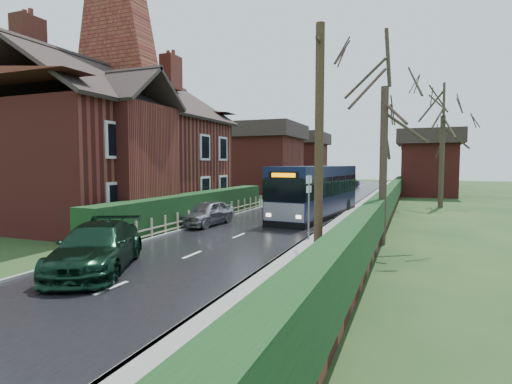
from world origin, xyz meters
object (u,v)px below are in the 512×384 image
at_px(bus, 316,192).
at_px(telegraph_pole, 319,154).
at_px(car_silver, 207,213).
at_px(car_green, 97,247).
at_px(brick_house, 120,143).
at_px(bus_stop_sign, 309,198).

height_order(bus, telegraph_pole, telegraph_pole).
bearing_deg(car_silver, car_green, -78.76).
relative_size(brick_house, telegraph_pole, 2.16).
distance_m(car_silver, car_green, 9.06).
bearing_deg(car_silver, telegraph_pole, -42.26).
bearing_deg(telegraph_pole, bus, 101.66).
height_order(car_silver, telegraph_pole, telegraph_pole).
relative_size(brick_house, bus_stop_sign, 5.32).
relative_size(bus, car_green, 2.12).
xyz_separation_m(car_green, bus_stop_sign, (4.80, 6.52, 1.11)).
xyz_separation_m(brick_house, bus, (10.47, 4.74, -2.87)).
xyz_separation_m(bus, car_green, (-3.33, -14.29, -0.81)).
bearing_deg(bus, telegraph_pole, -71.12).
bearing_deg(brick_house, car_green, -53.23).
height_order(car_silver, car_green, car_green).
height_order(bus_stop_sign, telegraph_pole, telegraph_pole).
height_order(car_green, bus_stop_sign, bus_stop_sign).
relative_size(brick_house, car_silver, 3.84).
bearing_deg(car_silver, bus_stop_sign, -18.64).
bearing_deg(bus, bus_stop_sign, -73.54).
distance_m(car_green, bus_stop_sign, 8.18).
bearing_deg(brick_house, bus, 24.38).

